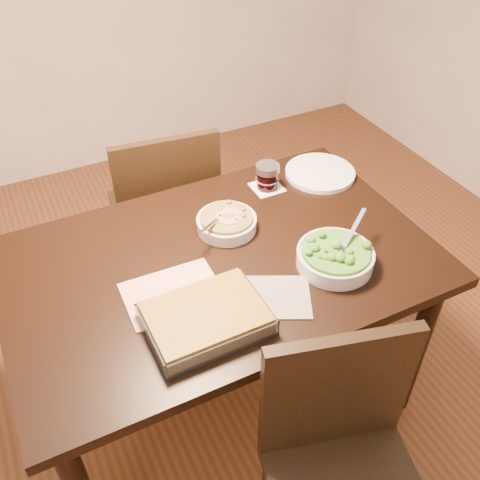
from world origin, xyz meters
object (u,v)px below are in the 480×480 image
(broccoli_bowl, at_px, (335,256))
(wine_tumbler, at_px, (267,176))
(chair_far, at_px, (166,208))
(table, at_px, (221,279))
(stew_bowl, at_px, (227,222))
(baking_dish, at_px, (206,318))
(chair_near, at_px, (343,462))
(dinner_plate, at_px, (320,173))

(broccoli_bowl, bearing_deg, wine_tumbler, 88.46)
(broccoli_bowl, xyz_separation_m, chair_far, (-0.29, 0.83, -0.27))
(table, height_order, stew_bowl, stew_bowl)
(baking_dish, height_order, wine_tumbler, wine_tumbler)
(chair_near, distance_m, chair_far, 1.31)
(table, bearing_deg, baking_dish, -122.83)
(stew_bowl, bearing_deg, baking_dish, -122.93)
(table, xyz_separation_m, dinner_plate, (0.57, 0.28, 0.10))
(dinner_plate, relative_size, chair_near, 0.31)
(dinner_plate, bearing_deg, stew_bowl, -163.39)
(broccoli_bowl, xyz_separation_m, dinner_plate, (0.25, 0.47, -0.02))
(table, xyz_separation_m, wine_tumbler, (0.33, 0.29, 0.15))
(chair_near, height_order, chair_far, chair_far)
(chair_near, bearing_deg, baking_dish, 131.56)
(table, distance_m, dinner_plate, 0.64)
(baking_dish, distance_m, chair_far, 0.94)
(stew_bowl, xyz_separation_m, chair_near, (-0.03, -0.80, -0.27))
(broccoli_bowl, distance_m, chair_near, 0.61)
(wine_tumbler, relative_size, dinner_plate, 0.36)
(table, relative_size, dinner_plate, 5.05)
(table, xyz_separation_m, baking_dish, (-0.16, -0.24, 0.12))
(wine_tumbler, bearing_deg, stew_bowl, -147.36)
(stew_bowl, relative_size, wine_tumbler, 2.13)
(table, xyz_separation_m, stew_bowl, (0.09, 0.13, 0.12))
(table, relative_size, wine_tumbler, 14.06)
(wine_tumbler, xyz_separation_m, chair_near, (-0.27, -0.96, -0.30))
(table, height_order, chair_far, chair_far)
(dinner_plate, relative_size, chair_far, 0.30)
(table, distance_m, chair_near, 0.69)
(stew_bowl, xyz_separation_m, baking_dish, (-0.24, -0.37, 0.00))
(broccoli_bowl, bearing_deg, chair_near, -118.54)
(table, distance_m, baking_dish, 0.31)
(wine_tumbler, relative_size, chair_near, 0.11)
(stew_bowl, distance_m, chair_far, 0.58)
(broccoli_bowl, distance_m, dinner_plate, 0.53)
(baking_dish, xyz_separation_m, dinner_plate, (0.72, 0.52, -0.02))
(baking_dish, xyz_separation_m, chair_near, (0.22, -0.43, -0.27))
(table, height_order, dinner_plate, dinner_plate)
(wine_tumbler, xyz_separation_m, dinner_plate, (0.23, -0.02, -0.05))
(table, relative_size, chair_far, 1.52)
(dinner_plate, xyz_separation_m, chair_far, (-0.54, 0.37, -0.24))
(stew_bowl, height_order, wine_tumbler, wine_tumbler)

